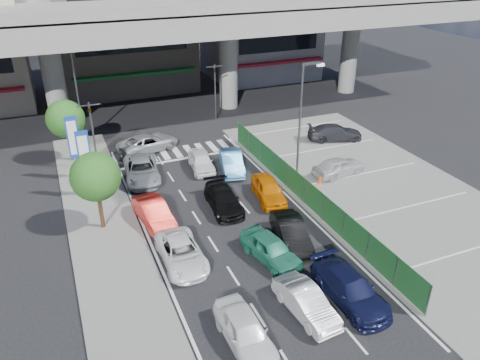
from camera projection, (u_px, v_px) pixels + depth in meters
name	position (u px, v px, depth m)	size (l,w,h in m)	color
ground	(239.00, 238.00, 26.61)	(120.00, 120.00, 0.00)	black
parking_lot	(376.00, 187.00, 32.00)	(12.00, 28.00, 0.06)	slate
sidewalk_left	(104.00, 227.00, 27.46)	(4.00, 30.00, 0.12)	slate
fence_run	(312.00, 198.00, 28.83)	(0.16, 22.00, 1.80)	#1C5224
expressway	(142.00, 21.00, 40.62)	(64.00, 14.00, 10.75)	slate
building_center	(122.00, 19.00, 50.19)	(14.00, 10.90, 15.00)	gray
building_east	(260.00, 25.00, 55.54)	(12.00, 10.90, 12.00)	gray
traffic_light_left	(91.00, 120.00, 32.51)	(1.60, 1.24, 5.20)	#595B60
traffic_light_right	(215.00, 78.00, 42.26)	(1.60, 1.24, 5.20)	#595B60
street_lamp_right	(303.00, 110.00, 31.79)	(1.65, 0.22, 8.00)	#595B60
street_lamp_left	(78.00, 86.00, 37.01)	(1.65, 0.22, 8.00)	#595B60
signboard_near	(85.00, 155.00, 29.29)	(0.80, 0.14, 4.70)	#595B60
signboard_far	(73.00, 140.00, 31.61)	(0.80, 0.14, 4.70)	#595B60
tree_near	(96.00, 177.00, 25.93)	(2.80, 2.80, 4.80)	#382314
tree_far	(65.00, 119.00, 34.27)	(2.80, 2.80, 4.80)	#382314
van_white_back_left	(245.00, 331.00, 19.37)	(1.63, 4.05, 1.38)	white
hatch_white_back_mid	(306.00, 302.00, 20.97)	(1.34, 3.84, 1.27)	silver
minivan_navy_back	(350.00, 289.00, 21.70)	(1.90, 4.67, 1.35)	#0F1333
sedan_white_mid_left	(182.00, 253.00, 24.29)	(2.04, 4.43, 1.23)	white
taxi_teal_mid	(270.00, 249.00, 24.51)	(1.62, 4.03, 1.37)	#2A8365
hatch_black_mid_right	(291.00, 233.00, 25.83)	(1.46, 4.19, 1.38)	black
taxi_orange_left	(154.00, 213.00, 27.70)	(1.46, 4.19, 1.38)	red
sedan_black_mid	(223.00, 199.00, 29.27)	(1.78, 4.37, 1.27)	black
taxi_orange_right	(269.00, 190.00, 30.25)	(1.62, 4.03, 1.37)	orange
wagon_silver_front_left	(142.00, 170.00, 32.80)	(2.29, 4.97, 1.38)	#9A9DA1
sedan_white_front_mid	(201.00, 161.00, 34.22)	(1.55, 3.86, 1.32)	white
kei_truck_front_right	(231.00, 162.00, 34.02)	(1.46, 4.19, 1.38)	#4FA0DF
crossing_wagon_silver	(148.00, 143.00, 37.26)	(2.27, 4.92, 1.37)	gray
parked_sedan_white	(339.00, 166.00, 33.28)	(1.58, 3.93, 1.34)	silver
parked_sedan_dgrey	(335.00, 132.00, 39.14)	(1.84, 4.52, 1.31)	#2B2B30
traffic_cone	(320.00, 179.00, 32.26)	(0.37, 0.37, 0.72)	#F8490D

